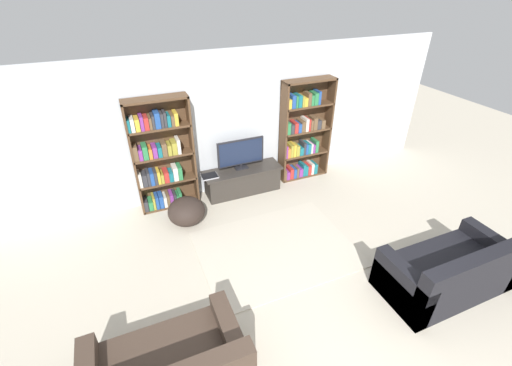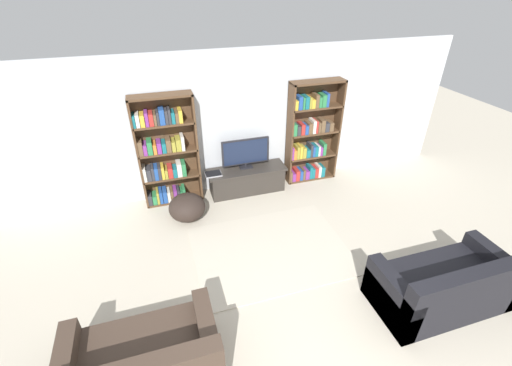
{
  "view_description": "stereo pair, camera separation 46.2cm",
  "coord_description": "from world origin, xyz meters",
  "px_view_note": "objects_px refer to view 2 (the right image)",
  "views": [
    {
      "loc": [
        -1.81,
        -1.32,
        3.66
      ],
      "look_at": [
        0.04,
        3.07,
        0.7
      ],
      "focal_mm": 24.0,
      "sensor_mm": 36.0,
      "label": 1
    },
    {
      "loc": [
        -1.37,
        -1.48,
        3.66
      ],
      "look_at": [
        0.04,
        3.07,
        0.7
      ],
      "focal_mm": 24.0,
      "sensor_mm": 36.0,
      "label": 2
    }
  ],
  "objects_px": {
    "tv_stand": "(247,180)",
    "bookshelf_right": "(311,135)",
    "couch_left_sectional": "(143,365)",
    "laptop": "(213,174)",
    "couch_right_sofa": "(444,286)",
    "television": "(246,153)",
    "beanbag_ottoman": "(187,207)",
    "bookshelf_left": "(166,153)"
  },
  "relations": [
    {
      "from": "bookshelf_right",
      "to": "television",
      "type": "distance_m",
      "value": 1.34
    },
    {
      "from": "bookshelf_left",
      "to": "bookshelf_right",
      "type": "bearing_deg",
      "value": 0.0
    },
    {
      "from": "tv_stand",
      "to": "beanbag_ottoman",
      "type": "height_order",
      "value": "tv_stand"
    },
    {
      "from": "bookshelf_left",
      "to": "beanbag_ottoman",
      "type": "relative_size",
      "value": 3.24
    },
    {
      "from": "tv_stand",
      "to": "beanbag_ottoman",
      "type": "xyz_separation_m",
      "value": [
        -1.22,
        -0.55,
        -0.02
      ]
    },
    {
      "from": "couch_left_sectional",
      "to": "laptop",
      "type": "bearing_deg",
      "value": 66.67
    },
    {
      "from": "laptop",
      "to": "couch_right_sofa",
      "type": "height_order",
      "value": "couch_right_sofa"
    },
    {
      "from": "bookshelf_right",
      "to": "laptop",
      "type": "relative_size",
      "value": 6.74
    },
    {
      "from": "laptop",
      "to": "couch_right_sofa",
      "type": "relative_size",
      "value": 0.17
    },
    {
      "from": "couch_left_sectional",
      "to": "bookshelf_right",
      "type": "bearing_deg",
      "value": 44.76
    },
    {
      "from": "television",
      "to": "couch_right_sofa",
      "type": "height_order",
      "value": "television"
    },
    {
      "from": "bookshelf_left",
      "to": "couch_left_sectional",
      "type": "relative_size",
      "value": 1.29
    },
    {
      "from": "couch_left_sectional",
      "to": "beanbag_ottoman",
      "type": "relative_size",
      "value": 2.52
    },
    {
      "from": "couch_right_sofa",
      "to": "beanbag_ottoman",
      "type": "relative_size",
      "value": 2.75
    },
    {
      "from": "television",
      "to": "beanbag_ottoman",
      "type": "xyz_separation_m",
      "value": [
        -1.22,
        -0.61,
        -0.57
      ]
    },
    {
      "from": "television",
      "to": "bookshelf_left",
      "type": "bearing_deg",
      "value": 177.51
    },
    {
      "from": "bookshelf_right",
      "to": "beanbag_ottoman",
      "type": "bearing_deg",
      "value": -165.3
    },
    {
      "from": "couch_left_sectional",
      "to": "couch_right_sofa",
      "type": "xyz_separation_m",
      "value": [
        3.64,
        -0.1,
        0.03
      ]
    },
    {
      "from": "tv_stand",
      "to": "bookshelf_right",
      "type": "bearing_deg",
      "value": 5.28
    },
    {
      "from": "tv_stand",
      "to": "couch_left_sectional",
      "type": "distance_m",
      "value": 3.77
    },
    {
      "from": "bookshelf_left",
      "to": "couch_left_sectional",
      "type": "height_order",
      "value": "bookshelf_left"
    },
    {
      "from": "beanbag_ottoman",
      "to": "bookshelf_left",
      "type": "bearing_deg",
      "value": 107.17
    },
    {
      "from": "bookshelf_left",
      "to": "laptop",
      "type": "height_order",
      "value": "bookshelf_left"
    },
    {
      "from": "couch_left_sectional",
      "to": "beanbag_ottoman",
      "type": "xyz_separation_m",
      "value": [
        0.79,
        2.65,
        -0.04
      ]
    },
    {
      "from": "bookshelf_right",
      "to": "couch_right_sofa",
      "type": "height_order",
      "value": "bookshelf_right"
    },
    {
      "from": "bookshelf_right",
      "to": "laptop",
      "type": "height_order",
      "value": "bookshelf_right"
    },
    {
      "from": "television",
      "to": "beanbag_ottoman",
      "type": "relative_size",
      "value": 1.45
    },
    {
      "from": "bookshelf_left",
      "to": "couch_left_sectional",
      "type": "distance_m",
      "value": 3.44
    },
    {
      "from": "laptop",
      "to": "beanbag_ottoman",
      "type": "relative_size",
      "value": 0.48
    },
    {
      "from": "tv_stand",
      "to": "couch_left_sectional",
      "type": "xyz_separation_m",
      "value": [
        -2.01,
        -3.19,
        0.02
      ]
    },
    {
      "from": "television",
      "to": "beanbag_ottoman",
      "type": "bearing_deg",
      "value": -153.49
    },
    {
      "from": "bookshelf_left",
      "to": "television",
      "type": "distance_m",
      "value": 1.43
    },
    {
      "from": "bookshelf_left",
      "to": "television",
      "type": "xyz_separation_m",
      "value": [
        1.42,
        -0.06,
        -0.17
      ]
    },
    {
      "from": "television",
      "to": "couch_right_sofa",
      "type": "xyz_separation_m",
      "value": [
        1.63,
        -3.36,
        -0.5
      ]
    },
    {
      "from": "television",
      "to": "beanbag_ottoman",
      "type": "height_order",
      "value": "television"
    },
    {
      "from": "bookshelf_left",
      "to": "beanbag_ottoman",
      "type": "distance_m",
      "value": 1.02
    },
    {
      "from": "bookshelf_right",
      "to": "couch_right_sofa",
      "type": "bearing_deg",
      "value": -85.0
    },
    {
      "from": "television",
      "to": "laptop",
      "type": "distance_m",
      "value": 0.71
    },
    {
      "from": "bookshelf_right",
      "to": "couch_left_sectional",
      "type": "xyz_separation_m",
      "value": [
        -3.34,
        -3.32,
        -0.68
      ]
    },
    {
      "from": "tv_stand",
      "to": "television",
      "type": "height_order",
      "value": "television"
    },
    {
      "from": "laptop",
      "to": "television",
      "type": "bearing_deg",
      "value": 7.47
    },
    {
      "from": "laptop",
      "to": "couch_left_sectional",
      "type": "distance_m",
      "value": 3.46
    }
  ]
}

